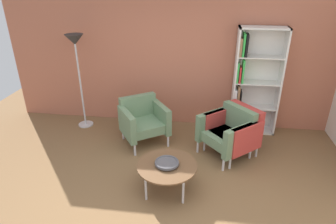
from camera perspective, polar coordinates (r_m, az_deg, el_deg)
The scene contains 9 objects.
ground_plane at distance 3.88m, azimuth -2.21°, elevation -18.24°, with size 8.32×8.32×0.00m, color brown.
brick_back_panel at distance 5.38m, azimuth 1.99°, elevation 12.28°, with size 6.40×0.12×2.90m, color #B2664C.
bookshelf_tall at distance 5.37m, azimuth 16.01°, elevation 5.47°, with size 0.80×0.30×1.90m.
coffee_table_low at distance 3.92m, azimuth -0.21°, elevation -10.61°, with size 0.80×0.80×0.40m.
decorative_bowl at distance 3.88m, azimuth -0.21°, elevation -9.84°, with size 0.32×0.32×0.05m.
armchair_by_bookshelf at distance 4.72m, azimuth 11.65°, elevation -3.78°, with size 0.94×0.95×0.78m.
armchair_near_window at distance 5.00m, azimuth -4.89°, elevation -1.54°, with size 0.94×0.93×0.78m.
armchair_spare_guest at distance 4.78m, azimuth 12.89°, elevation -3.48°, with size 0.94×0.95×0.78m.
floor_lamp_torchiere at distance 5.43m, azimuth -17.51°, elevation 11.24°, with size 0.32×0.32×1.74m.
Camera 1 is at (0.51, -2.76, 2.68)m, focal length 31.25 mm.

